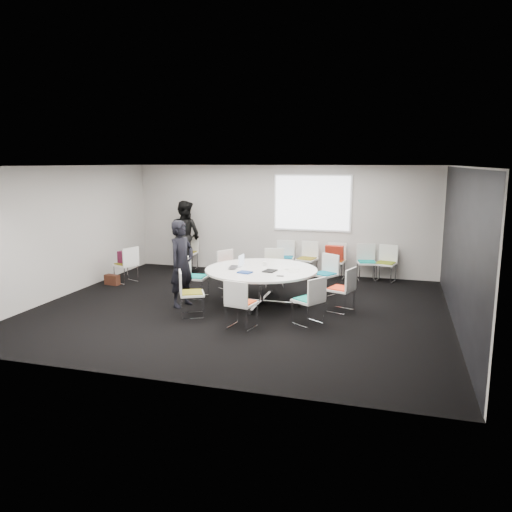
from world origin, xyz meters
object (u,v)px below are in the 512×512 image
(chair_ring_f, at_px, (191,302))
(chair_back_c, at_px, (335,268))
(maroon_bag, at_px, (125,257))
(person_main, at_px, (182,264))
(chair_ring_g, at_px, (241,313))
(chair_ring_d, at_px, (231,277))
(person_back, at_px, (185,236))
(chair_back_d, at_px, (367,269))
(cup, at_px, (265,264))
(chair_ring_c, at_px, (275,275))
(brown_bag, at_px, (112,280))
(laptop, at_px, (236,267))
(chair_person_back, at_px, (188,259))
(chair_ring_a, at_px, (341,298))
(chair_spare_left, at_px, (126,272))
(chair_ring_b, at_px, (325,282))
(chair_back_a, at_px, (285,265))
(chair_back_b, at_px, (307,266))
(chair_ring_e, at_px, (196,285))
(chair_ring_h, at_px, (309,309))
(conference_table, at_px, (261,278))
(chair_back_e, at_px, (385,270))

(chair_ring_f, relative_size, chair_back_c, 1.00)
(maroon_bag, bearing_deg, person_main, -34.11)
(chair_ring_g, xyz_separation_m, chair_back_c, (1.09, 4.27, 0.00))
(chair_ring_d, xyz_separation_m, maroon_bag, (-2.62, -0.15, 0.34))
(chair_ring_f, distance_m, person_back, 4.22)
(chair_back_d, height_order, cup, chair_back_d)
(chair_ring_f, xyz_separation_m, maroon_bag, (-2.59, 2.05, 0.34))
(chair_ring_c, bearing_deg, brown_bag, -4.84)
(chair_back_c, bearing_deg, person_back, 5.29)
(chair_ring_c, height_order, laptop, chair_ring_c)
(chair_person_back, bearing_deg, chair_ring_d, 133.74)
(chair_ring_a, relative_size, chair_back_c, 1.00)
(chair_ring_c, bearing_deg, chair_person_back, -43.03)
(chair_ring_g, relative_size, chair_back_c, 1.00)
(chair_spare_left, height_order, maroon_bag, chair_spare_left)
(chair_ring_b, relative_size, chair_ring_d, 1.00)
(chair_back_d, xyz_separation_m, chair_person_back, (-4.76, 0.00, 0.00))
(chair_ring_b, distance_m, maroon_bag, 4.79)
(chair_back_a, xyz_separation_m, person_main, (-1.35, -3.33, 0.60))
(chair_person_back, bearing_deg, chair_ring_g, 121.28)
(person_main, xyz_separation_m, maroon_bag, (-2.14, 1.45, -0.25))
(chair_ring_a, bearing_deg, chair_back_b, 41.99)
(chair_ring_e, bearing_deg, brown_bag, -104.77)
(chair_ring_b, relative_size, maroon_bag, 2.20)
(chair_ring_h, bearing_deg, chair_ring_g, 149.32)
(chair_back_a, bearing_deg, cup, 86.09)
(brown_bag, bearing_deg, chair_ring_f, -32.19)
(chair_spare_left, xyz_separation_m, person_main, (2.13, -1.45, 0.60))
(chair_back_a, distance_m, maroon_bag, 3.98)
(chair_ring_e, height_order, person_back, person_back)
(laptop, bearing_deg, brown_bag, 71.01)
(conference_table, xyz_separation_m, chair_ring_h, (1.18, -1.07, -0.27))
(chair_back_c, relative_size, chair_spare_left, 1.00)
(chair_back_c, distance_m, person_main, 4.27)
(conference_table, height_order, chair_back_a, chair_back_a)
(chair_ring_d, relative_size, laptop, 2.43)
(chair_ring_a, distance_m, chair_ring_f, 2.89)
(conference_table, distance_m, chair_ring_a, 1.67)
(chair_ring_e, relative_size, person_back, 0.47)
(chair_ring_b, xyz_separation_m, chair_person_back, (-3.97, 1.62, 0.00))
(chair_ring_h, distance_m, chair_back_e, 3.96)
(chair_person_back, bearing_deg, chair_ring_h, 133.91)
(chair_ring_g, distance_m, laptop, 1.70)
(chair_spare_left, bearing_deg, chair_ring_b, -64.90)
(brown_bag, bearing_deg, chair_back_e, 19.06)
(maroon_bag, bearing_deg, chair_spare_left, -21.97)
(chair_ring_g, xyz_separation_m, chair_person_back, (-2.91, 4.31, 0.00))
(conference_table, distance_m, chair_ring_b, 1.61)
(conference_table, bearing_deg, person_back, 137.87)
(chair_person_back, bearing_deg, chair_ring_e, 114.09)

